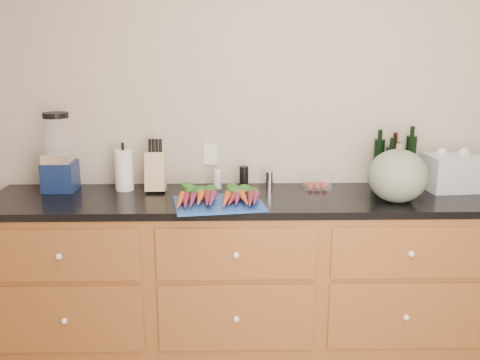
{
  "coord_description": "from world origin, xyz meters",
  "views": [
    {
      "loc": [
        -0.48,
        -1.57,
        1.75
      ],
      "look_at": [
        -0.43,
        1.2,
        1.06
      ],
      "focal_mm": 40.0,
      "sensor_mm": 36.0,
      "label": 1
    }
  ],
  "objects_px": {
    "carrots": "(219,196)",
    "tomato_box": "(317,182)",
    "blender_appliance": "(59,157)",
    "knife_block": "(156,172)",
    "squash": "(398,176)",
    "cutting_board": "(219,204)",
    "paper_towel": "(124,170)"
  },
  "relations": [
    {
      "from": "cutting_board",
      "to": "squash",
      "type": "relative_size",
      "value": 1.45
    },
    {
      "from": "cutting_board",
      "to": "squash",
      "type": "distance_m",
      "value": 0.97
    },
    {
      "from": "blender_appliance",
      "to": "cutting_board",
      "type": "bearing_deg",
      "value": -18.99
    },
    {
      "from": "paper_towel",
      "to": "carrots",
      "type": "bearing_deg",
      "value": -26.6
    },
    {
      "from": "carrots",
      "to": "blender_appliance",
      "type": "xyz_separation_m",
      "value": [
        -0.92,
        0.28,
        0.16
      ]
    },
    {
      "from": "carrots",
      "to": "knife_block",
      "type": "distance_m",
      "value": 0.46
    },
    {
      "from": "carrots",
      "to": "paper_towel",
      "type": "relative_size",
      "value": 1.87
    },
    {
      "from": "carrots",
      "to": "squash",
      "type": "distance_m",
      "value": 0.96
    },
    {
      "from": "carrots",
      "to": "knife_block",
      "type": "bearing_deg",
      "value": 145.04
    },
    {
      "from": "cutting_board",
      "to": "paper_towel",
      "type": "relative_size",
      "value": 1.95
    },
    {
      "from": "squash",
      "to": "blender_appliance",
      "type": "relative_size",
      "value": 0.7
    },
    {
      "from": "blender_appliance",
      "to": "knife_block",
      "type": "relative_size",
      "value": 2.02
    },
    {
      "from": "carrots",
      "to": "blender_appliance",
      "type": "height_order",
      "value": "blender_appliance"
    },
    {
      "from": "squash",
      "to": "paper_towel",
      "type": "bearing_deg",
      "value": 169.63
    },
    {
      "from": "blender_appliance",
      "to": "squash",
      "type": "bearing_deg",
      "value": -8.3
    },
    {
      "from": "blender_appliance",
      "to": "knife_block",
      "type": "bearing_deg",
      "value": -1.81
    },
    {
      "from": "knife_block",
      "to": "tomato_box",
      "type": "height_order",
      "value": "knife_block"
    },
    {
      "from": "squash",
      "to": "blender_appliance",
      "type": "bearing_deg",
      "value": 171.7
    },
    {
      "from": "cutting_board",
      "to": "tomato_box",
      "type": "relative_size",
      "value": 2.98
    },
    {
      "from": "carrots",
      "to": "knife_block",
      "type": "height_order",
      "value": "knife_block"
    },
    {
      "from": "squash",
      "to": "tomato_box",
      "type": "xyz_separation_m",
      "value": [
        -0.38,
        0.29,
        -0.11
      ]
    },
    {
      "from": "cutting_board",
      "to": "squash",
      "type": "height_order",
      "value": "squash"
    },
    {
      "from": "squash",
      "to": "knife_block",
      "type": "bearing_deg",
      "value": 169.04
    },
    {
      "from": "cutting_board",
      "to": "squash",
      "type": "xyz_separation_m",
      "value": [
        0.96,
        0.04,
        0.14
      ]
    },
    {
      "from": "carrots",
      "to": "tomato_box",
      "type": "xyz_separation_m",
      "value": [
        0.57,
        0.29,
        -0.0
      ]
    },
    {
      "from": "blender_appliance",
      "to": "paper_towel",
      "type": "bearing_deg",
      "value": 0.38
    },
    {
      "from": "squash",
      "to": "blender_appliance",
      "type": "height_order",
      "value": "blender_appliance"
    },
    {
      "from": "paper_towel",
      "to": "tomato_box",
      "type": "xyz_separation_m",
      "value": [
        1.13,
        0.01,
        -0.08
      ]
    },
    {
      "from": "carrots",
      "to": "paper_towel",
      "type": "xyz_separation_m",
      "value": [
        -0.55,
        0.28,
        0.08
      ]
    },
    {
      "from": "squash",
      "to": "tomato_box",
      "type": "distance_m",
      "value": 0.49
    },
    {
      "from": "cutting_board",
      "to": "knife_block",
      "type": "relative_size",
      "value": 2.05
    },
    {
      "from": "cutting_board",
      "to": "paper_towel",
      "type": "distance_m",
      "value": 0.65
    }
  ]
}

